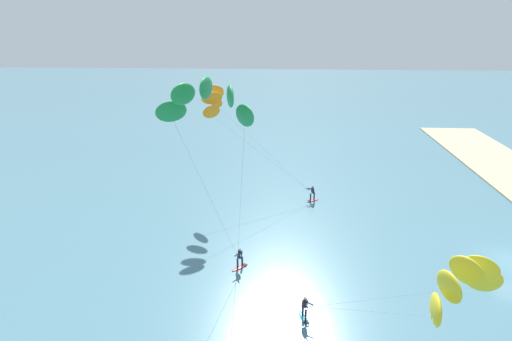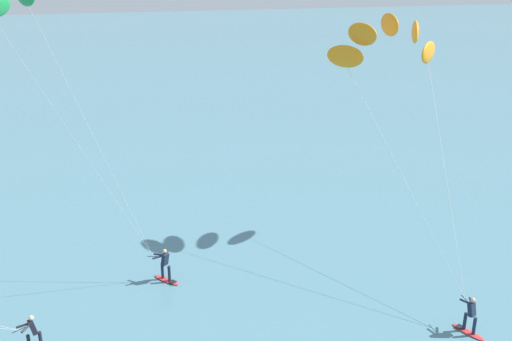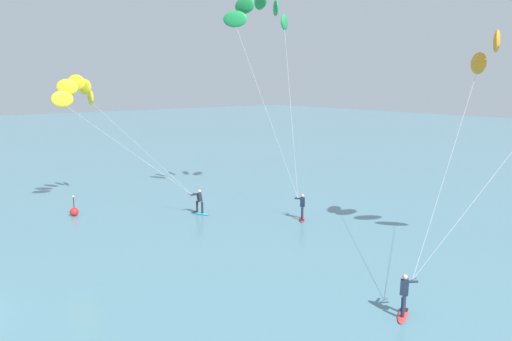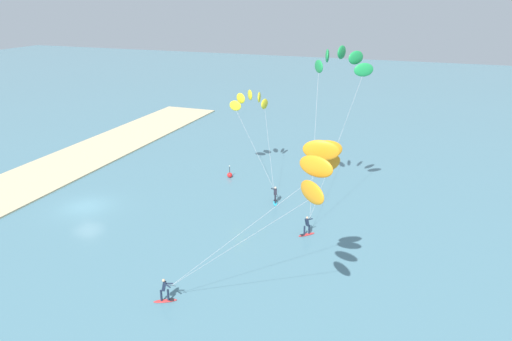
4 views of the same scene
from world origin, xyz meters
name	(u,v)px [view 3 (image 3 of 4)]	position (x,y,z in m)	size (l,w,h in m)	color
kitesurfer_mid_water	(83,96)	(-13.82, 11.39, 7.78)	(9.63, 7.76, 9.25)	#23ADD1
kitesurfer_far_out	(262,19)	(-7.06, 21.85, 13.06)	(7.35, 5.30, 14.81)	red
marker_buoy	(74,211)	(-11.77, 9.65, 0.30)	(0.56, 0.56, 1.38)	red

